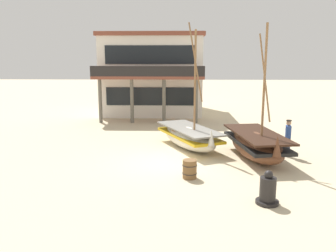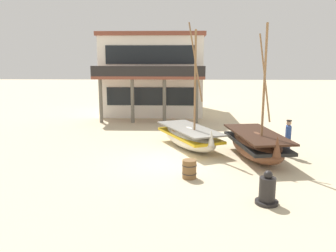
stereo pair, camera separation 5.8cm
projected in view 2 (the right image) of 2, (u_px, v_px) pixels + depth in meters
ground_plane at (167, 162)px, 14.75m from camera, size 120.00×120.00×0.00m
fishing_boat_near_left at (256, 144)px, 15.22m from camera, size 2.37×4.67×5.79m
fishing_boat_centre_large at (189, 136)px, 17.11m from camera, size 3.37×4.75×6.06m
fisherman_by_hull at (288, 139)px, 15.50m from camera, size 0.29×0.40×1.68m
capstan_winch at (267, 191)px, 10.47m from camera, size 0.71×0.71×1.06m
wooden_barrel at (189, 169)px, 12.75m from camera, size 0.56×0.56×0.70m
harbor_building_main at (154, 74)px, 28.44m from camera, size 8.00×9.23×6.31m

